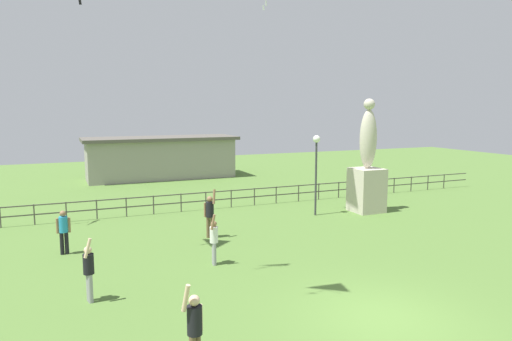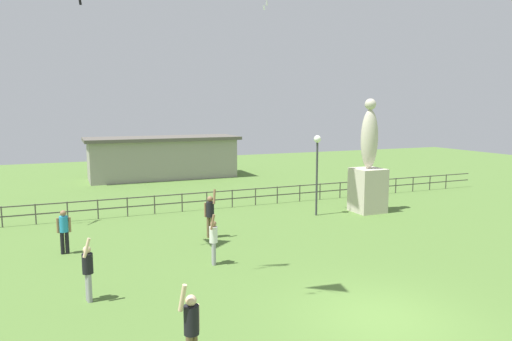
% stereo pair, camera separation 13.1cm
% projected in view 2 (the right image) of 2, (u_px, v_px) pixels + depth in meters
% --- Properties ---
extents(ground_plane, '(80.00, 80.00, 0.00)m').
position_uv_depth(ground_plane, '(381.00, 318.00, 11.79)').
color(ground_plane, '#517533').
extents(statue_monument, '(1.47, 1.47, 5.75)m').
position_uv_depth(statue_monument, '(368.00, 173.00, 23.70)').
color(statue_monument, beige).
rests_on(statue_monument, ground_plane).
extents(lamppost, '(0.36, 0.36, 3.97)m').
position_uv_depth(lamppost, '(317.00, 157.00, 22.76)').
color(lamppost, '#38383D').
rests_on(lamppost, ground_plane).
extents(person_0, '(0.29, 0.50, 1.84)m').
position_uv_depth(person_0, '(88.00, 269.00, 12.73)').
color(person_0, '#99999E').
rests_on(person_0, ground_plane).
extents(person_1, '(0.49, 0.37, 1.93)m').
position_uv_depth(person_1, '(191.00, 327.00, 9.23)').
color(person_1, brown).
rests_on(person_1, ground_plane).
extents(person_2, '(0.49, 0.30, 1.62)m').
position_uv_depth(person_2, '(64.00, 229.00, 16.91)').
color(person_2, black).
rests_on(person_2, ground_plane).
extents(person_3, '(0.32, 0.46, 1.79)m').
position_uv_depth(person_3, '(213.00, 239.00, 15.75)').
color(person_3, '#99999E').
rests_on(person_3, ground_plane).
extents(person_4, '(0.43, 0.47, 2.04)m').
position_uv_depth(person_4, '(210.00, 213.00, 19.00)').
color(person_4, brown).
rests_on(person_4, ground_plane).
extents(waterfront_railing, '(36.00, 0.06, 0.95)m').
position_uv_depth(waterfront_railing, '(207.00, 198.00, 24.37)').
color(waterfront_railing, '#4C4742').
rests_on(waterfront_railing, ground_plane).
extents(pavilion_building, '(11.29, 4.05, 3.13)m').
position_uv_depth(pavilion_building, '(163.00, 157.00, 35.28)').
color(pavilion_building, gray).
rests_on(pavilion_building, ground_plane).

